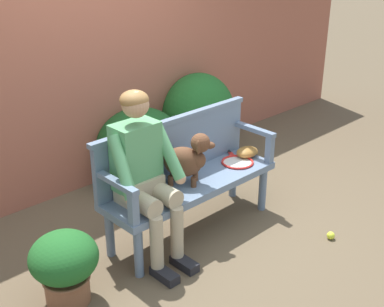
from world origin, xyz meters
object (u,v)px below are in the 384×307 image
object	(u,v)px
person_seated	(143,171)
tennis_racket	(236,161)
dog_on_bench	(188,159)
garden_bench	(192,188)
baseball_glove	(247,152)
tennis_ball	(331,236)
potted_plant	(65,264)

from	to	relation	value
person_seated	tennis_racket	size ratio (longest dim) A/B	2.37
dog_on_bench	tennis_racket	world-z (taller)	dog_on_bench
garden_bench	tennis_racket	xyz separation A→B (m)	(0.55, 0.00, 0.07)
tennis_racket	baseball_glove	xyz separation A→B (m)	(0.15, 0.01, 0.04)
person_seated	tennis_racket	distance (m)	1.09
garden_bench	baseball_glove	size ratio (longest dim) A/B	7.23
tennis_ball	dog_on_bench	bearing A→B (deg)	131.49
potted_plant	tennis_ball	bearing A→B (deg)	-22.77
garden_bench	baseball_glove	bearing A→B (deg)	0.95
potted_plant	tennis_racket	bearing A→B (deg)	2.08
tennis_racket	baseball_glove	size ratio (longest dim) A/B	2.58
person_seated	baseball_glove	bearing A→B (deg)	1.09
garden_bench	dog_on_bench	world-z (taller)	dog_on_bench
tennis_ball	potted_plant	distance (m)	2.18
baseball_glove	tennis_ball	size ratio (longest dim) A/B	3.33
potted_plant	baseball_glove	bearing A→B (deg)	2.17
dog_on_bench	tennis_racket	bearing A→B (deg)	0.28
tennis_racket	potted_plant	xyz separation A→B (m)	(-1.80, -0.07, -0.17)
dog_on_bench	potted_plant	world-z (taller)	dog_on_bench
baseball_glove	tennis_ball	world-z (taller)	baseball_glove
dog_on_bench	baseball_glove	xyz separation A→B (m)	(0.75, 0.01, -0.18)
garden_bench	person_seated	distance (m)	0.61
person_seated	dog_on_bench	size ratio (longest dim) A/B	3.05
tennis_ball	baseball_glove	bearing A→B (deg)	92.59
dog_on_bench	baseball_glove	size ratio (longest dim) A/B	2.00
tennis_ball	potted_plant	bearing A→B (deg)	157.23
tennis_racket	potted_plant	size ratio (longest dim) A/B	1.06
dog_on_bench	potted_plant	bearing A→B (deg)	-177.03
baseball_glove	potted_plant	bearing A→B (deg)	-174.54
dog_on_bench	baseball_glove	distance (m)	0.77
dog_on_bench	tennis_ball	xyz separation A→B (m)	(0.80, -0.90, -0.66)
tennis_ball	potted_plant	size ratio (longest dim) A/B	0.12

